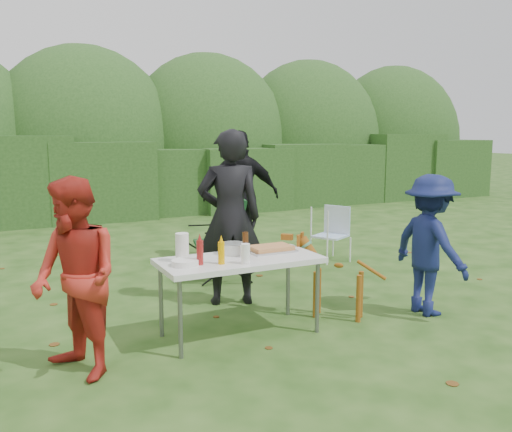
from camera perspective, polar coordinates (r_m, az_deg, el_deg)
name	(u,v)px	position (r m, az deg, el deg)	size (l,w,h in m)	color
ground	(268,341)	(5.10, 1.22, -13.00)	(80.00, 80.00, 0.00)	#1E4211
hedge_row	(99,180)	(12.43, -16.18, 3.64)	(22.00, 1.40, 1.70)	#23471C
shrub_backdrop	(86,144)	(13.97, -17.51, 7.20)	(20.00, 2.60, 3.20)	#3D6628
folding_table	(240,264)	(5.05, -1.72, -5.03)	(1.50, 0.70, 0.74)	silver
person_cook	(230,218)	(5.95, -2.79, -0.19)	(0.70, 0.46, 1.93)	black
person_red_jacket	(76,279)	(4.40, -18.47, -6.26)	(0.76, 0.59, 1.57)	#B2261C
person_black_puffy	(241,196)	(8.04, -1.58, 2.15)	(1.13, 0.47, 1.92)	black
child	(430,245)	(5.92, 17.85, -2.92)	(0.95, 0.55, 1.47)	#111A4B
dog	(338,278)	(5.65, 8.68, -6.46)	(0.88, 0.35, 0.83)	brown
camping_chair	(218,239)	(6.99, -4.01, -2.40)	(0.67, 0.67, 1.08)	#123D1A
lawn_chair	(331,234)	(8.12, 7.85, -1.84)	(0.48, 0.48, 0.81)	#5893CE
food_tray	(271,250)	(5.31, 1.59, -3.64)	(0.45, 0.30, 0.02)	#B7B7BA
focaccia_bread	(271,248)	(5.31, 1.59, -3.35)	(0.40, 0.26, 0.04)	#CB864B
mustard_bottle	(221,253)	(4.80, -3.67, -3.90)	(0.06, 0.06, 0.20)	#E3A100
ketchup_bottle	(200,252)	(4.79, -5.93, -3.84)	(0.06, 0.06, 0.22)	maroon
beer_bottle	(245,245)	(5.04, -1.13, -3.04)	(0.06, 0.06, 0.24)	#47230F
paper_towel_roll	(182,247)	(4.92, -7.78, -3.30)	(0.12, 0.12, 0.26)	white
cup_stack	(246,254)	(4.81, -1.11, -3.99)	(0.08, 0.08, 0.18)	white
pasta_bowl	(233,248)	(5.21, -2.42, -3.44)	(0.26, 0.26, 0.10)	silver
plate_stack	(185,263)	(4.80, -7.49, -4.90)	(0.24, 0.24, 0.05)	white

